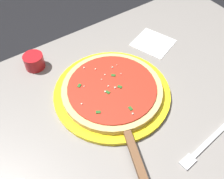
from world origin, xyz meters
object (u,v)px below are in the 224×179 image
at_px(napkin_folded_right, 153,43).
at_px(fork, 205,146).
at_px(pizza_server, 130,140).
at_px(serving_plate, 112,93).
at_px(cup_small_sauce, 34,61).
at_px(pizza, 112,89).

relative_size(napkin_folded_right, fork, 0.64).
bearing_deg(pizza_server, fork, -36.70).
distance_m(pizza_server, fork, 0.18).
bearing_deg(serving_plate, pizza_server, -109.22).
relative_size(serving_plate, cup_small_sauce, 5.42).
height_order(cup_small_sauce, napkin_folded_right, cup_small_sauce).
bearing_deg(pizza_server, cup_small_sauce, 102.10).
bearing_deg(serving_plate, cup_small_sauce, 120.74).
height_order(serving_plate, pizza, pizza).
height_order(pizza_server, napkin_folded_right, pizza_server).
relative_size(pizza, fork, 1.47).
xyz_separation_m(pizza, cup_small_sauce, (-0.13, 0.22, 0.00)).
distance_m(pizza_server, cup_small_sauce, 0.38).
distance_m(pizza, fork, 0.27).
relative_size(pizza, pizza_server, 1.24).
distance_m(cup_small_sauce, napkin_folded_right, 0.39).
height_order(pizza, pizza_server, pizza).
height_order(serving_plate, napkin_folded_right, serving_plate).
height_order(serving_plate, cup_small_sauce, cup_small_sauce).
relative_size(pizza_server, fork, 1.19).
height_order(serving_plate, fork, serving_plate).
relative_size(pizza, cup_small_sauce, 4.63).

